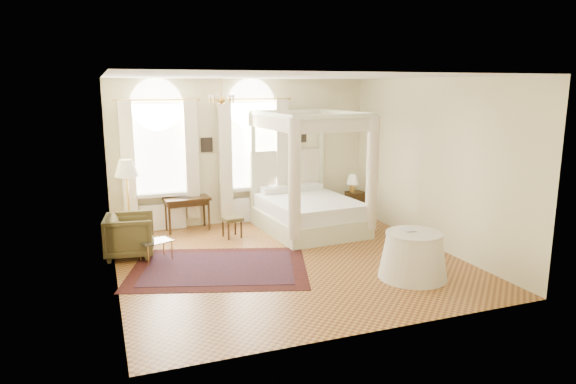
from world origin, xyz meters
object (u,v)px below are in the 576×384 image
object	(u,v)px
writing_desk	(187,202)
armchair	(130,236)
nightstand	(356,204)
floor_lamp	(127,173)
stool	(232,220)
coffee_table	(156,243)
side_table	(413,255)
canopy_bed	(309,204)

from	to	relation	value
writing_desk	armchair	size ratio (longest dim) A/B	1.16
nightstand	armchair	distance (m)	5.54
nightstand	floor_lamp	world-z (taller)	floor_lamp
stool	armchair	xyz separation A→B (m)	(-2.09, -0.53, 0.03)
nightstand	coffee_table	xyz separation A→B (m)	(-4.98, -1.66, 0.04)
floor_lamp	side_table	distance (m)	5.59
coffee_table	nightstand	bearing A→B (deg)	18.47
nightstand	armchair	xyz separation A→B (m)	(-5.40, -1.24, 0.10)
writing_desk	floor_lamp	xyz separation A→B (m)	(-1.26, -0.79, 0.86)
armchair	coffee_table	size ratio (longest dim) A/B	1.35
coffee_table	side_table	distance (m)	4.57
canopy_bed	coffee_table	world-z (taller)	canopy_bed
canopy_bed	floor_lamp	size ratio (longest dim) A/B	1.49
writing_desk	coffee_table	size ratio (longest dim) A/B	1.57
canopy_bed	stool	bearing A→B (deg)	177.25
writing_desk	armchair	bearing A→B (deg)	-132.84
nightstand	stool	size ratio (longest dim) A/B	1.34
coffee_table	side_table	bearing A→B (deg)	-31.18
canopy_bed	side_table	distance (m)	3.28
stool	side_table	bearing A→B (deg)	-55.89
armchair	side_table	distance (m)	5.16
canopy_bed	armchair	bearing A→B (deg)	-173.40
writing_desk	coffee_table	distance (m)	2.06
coffee_table	floor_lamp	xyz separation A→B (m)	(-0.38, 1.04, 1.15)
coffee_table	side_table	size ratio (longest dim) A/B	0.57
armchair	coffee_table	world-z (taller)	armchair
canopy_bed	writing_desk	xyz separation A→B (m)	(-2.51, 0.97, 0.04)
nightstand	writing_desk	bearing A→B (deg)	177.61
coffee_table	side_table	xyz separation A→B (m)	(3.91, -2.37, 0.05)
stool	armchair	size ratio (longest dim) A/B	0.51
nightstand	armchair	world-z (taller)	armchair
writing_desk	side_table	distance (m)	5.18
side_table	canopy_bed	bearing A→B (deg)	99.04
armchair	coffee_table	bearing A→B (deg)	-126.98
side_table	floor_lamp	bearing A→B (deg)	141.53
floor_lamp	stool	bearing A→B (deg)	-2.71
canopy_bed	floor_lamp	bearing A→B (deg)	177.27
writing_desk	stool	distance (m)	1.21
canopy_bed	coffee_table	size ratio (longest dim) A/B	4.02
armchair	floor_lamp	distance (m)	1.26
writing_desk	coffee_table	xyz separation A→B (m)	(-0.89, -1.83, -0.29)
nightstand	writing_desk	world-z (taller)	writing_desk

